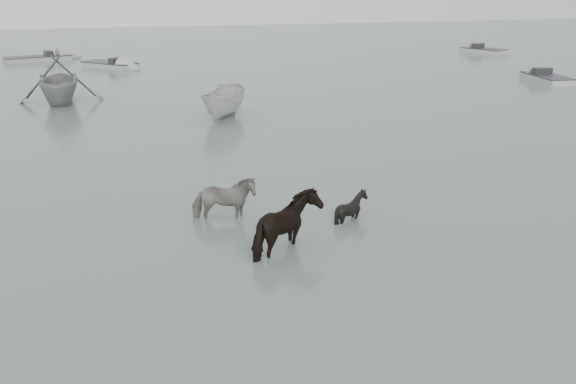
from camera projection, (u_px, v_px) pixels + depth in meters
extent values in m
plane|color=#516159|center=(256.00, 233.00, 16.30)|extent=(140.00, 140.00, 0.00)
imported|color=black|center=(224.00, 193.00, 17.03)|extent=(1.82, 1.04, 1.45)
imported|color=black|center=(289.00, 217.00, 15.01)|extent=(2.04, 2.16, 1.72)
imported|color=black|center=(351.00, 200.00, 17.08)|extent=(1.18, 1.09, 1.10)
imported|color=gray|center=(59.00, 78.00, 32.45)|extent=(4.39, 5.04, 2.58)
imported|color=#BBBCB7|center=(224.00, 101.00, 29.22)|extent=(3.11, 4.29, 1.56)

